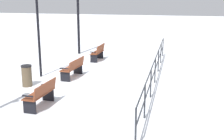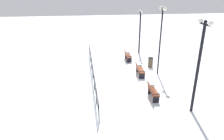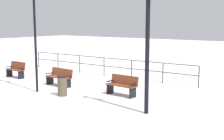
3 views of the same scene
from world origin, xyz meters
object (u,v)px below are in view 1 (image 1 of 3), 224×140
object	(u,v)px
trash_bin	(27,76)
bench_second	(73,68)
bench_third	(41,94)
bench_nearest	(98,52)
lamppost_near	(78,3)

from	to	relation	value
trash_bin	bench_second	bearing A→B (deg)	-131.08
bench_third	trash_bin	xyz separation A→B (m)	(1.61, -2.07, -0.01)
bench_third	bench_nearest	bearing A→B (deg)	-86.60
lamppost_near	trash_bin	distance (m)	7.61
bench_third	lamppost_near	distance (m)	9.72
bench_second	lamppost_near	size ratio (longest dim) A/B	0.32
bench_nearest	lamppost_near	world-z (taller)	lamppost_near
bench_second	lamppost_near	bearing A→B (deg)	-69.25
bench_nearest	trash_bin	world-z (taller)	bench_nearest
bench_third	trash_bin	distance (m)	2.63
bench_second	lamppost_near	xyz separation A→B (m)	(1.55, -5.45, 2.70)
lamppost_near	trash_bin	xyz separation A→B (m)	(-0.11, 7.10, -2.72)
bench_nearest	bench_third	world-z (taller)	bench_nearest
bench_third	bench_second	bearing A→B (deg)	-83.92
bench_second	bench_third	xyz separation A→B (m)	(-0.18, 3.72, -0.00)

